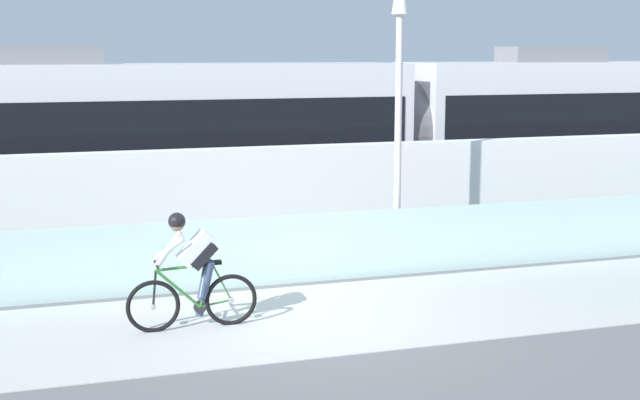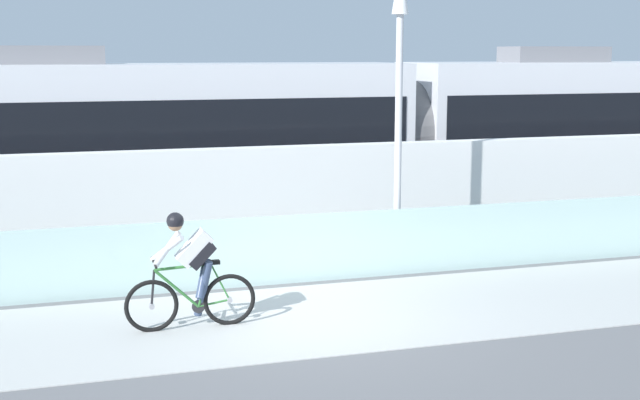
# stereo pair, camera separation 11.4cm
# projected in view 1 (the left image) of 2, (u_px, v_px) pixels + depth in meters

# --- Properties ---
(ground_plane) EXTENTS (200.00, 200.00, 0.00)m
(ground_plane) POSITION_uv_depth(u_px,v_px,m) (305.00, 318.00, 12.06)
(ground_plane) COLOR slate
(bike_path_deck) EXTENTS (32.00, 3.20, 0.01)m
(bike_path_deck) POSITION_uv_depth(u_px,v_px,m) (305.00, 318.00, 12.06)
(bike_path_deck) COLOR beige
(bike_path_deck) RESTS_ON ground
(glass_parapet) EXTENTS (32.00, 0.05, 1.12)m
(glass_parapet) POSITION_uv_depth(u_px,v_px,m) (273.00, 251.00, 13.71)
(glass_parapet) COLOR silver
(glass_parapet) RESTS_ON ground
(concrete_barrier_wall) EXTENTS (32.00, 0.36, 2.02)m
(concrete_barrier_wall) POSITION_uv_depth(u_px,v_px,m) (248.00, 204.00, 15.32)
(concrete_barrier_wall) COLOR white
(concrete_barrier_wall) RESTS_ON ground
(tram_rail_near) EXTENTS (32.00, 0.08, 0.01)m
(tram_rail_near) POSITION_uv_depth(u_px,v_px,m) (223.00, 232.00, 17.83)
(tram_rail_near) COLOR #595654
(tram_rail_near) RESTS_ON ground
(tram_rail_far) EXTENTS (32.00, 0.08, 0.01)m
(tram_rail_far) POSITION_uv_depth(u_px,v_px,m) (211.00, 219.00, 19.18)
(tram_rail_far) COLOR #595654
(tram_rail_far) RESTS_ON ground
(tram) EXTENTS (22.56, 2.54, 3.81)m
(tram) POSITION_uv_depth(u_px,v_px,m) (401.00, 132.00, 19.43)
(tram) COLOR silver
(tram) RESTS_ON ground
(cyclist_on_bike) EXTENTS (1.77, 0.58, 1.61)m
(cyclist_on_bike) POSITION_uv_depth(u_px,v_px,m) (192.00, 273.00, 11.47)
(cyclist_on_bike) COLOR black
(cyclist_on_bike) RESTS_ON ground
(lamp_post_antenna) EXTENTS (0.28, 0.28, 5.20)m
(lamp_post_antenna) POSITION_uv_depth(u_px,v_px,m) (399.00, 76.00, 14.18)
(lamp_post_antenna) COLOR gray
(lamp_post_antenna) RESTS_ON ground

